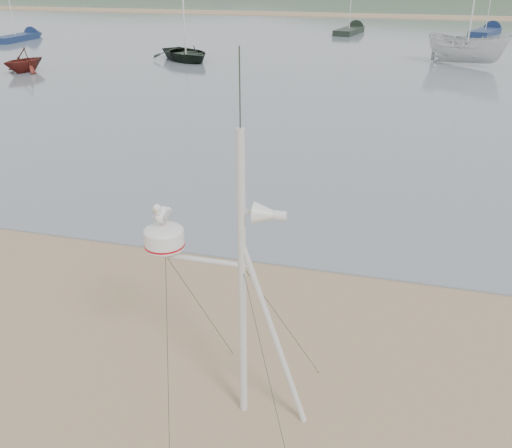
% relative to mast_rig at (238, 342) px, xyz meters
% --- Properties ---
extents(ground, '(560.00, 560.00, 0.00)m').
position_rel_mast_rig_xyz_m(ground, '(-2.03, 0.34, -1.26)').
color(ground, '#917554').
rests_on(ground, ground).
extents(sandbar, '(560.00, 7.00, 0.07)m').
position_rel_mast_rig_xyz_m(sandbar, '(-2.03, 70.34, -1.18)').
color(sandbar, '#917554').
rests_on(sandbar, water).
extents(hill_ridge, '(620.00, 180.00, 80.00)m').
position_rel_mast_rig_xyz_m(hill_ridge, '(16.49, 235.34, -20.95)').
color(hill_ridge, '#1F3616').
rests_on(hill_ridge, ground).
extents(mast_rig, '(2.31, 2.46, 5.21)m').
position_rel_mast_rig_xyz_m(mast_rig, '(0.00, 0.00, 0.00)').
color(mast_rig, silver).
rests_on(mast_rig, ground).
extents(boat_dark, '(3.04, 3.26, 4.84)m').
position_rel_mast_rig_xyz_m(boat_dark, '(-12.72, 30.09, 1.20)').
color(boat_dark, black).
rests_on(boat_dark, water).
extents(boat_red, '(2.67, 2.04, 2.74)m').
position_rel_mast_rig_xyz_m(boat_red, '(-20.68, 23.47, 0.15)').
color(boat_red, '#5D1C15').
rests_on(boat_red, water).
extents(boat_white, '(2.77, 2.74, 5.39)m').
position_rel_mast_rig_xyz_m(boat_white, '(5.62, 33.19, 1.48)').
color(boat_white, silver).
rests_on(boat_white, water).
extents(sailboat_blue_far, '(4.11, 7.29, 7.08)m').
position_rel_mast_rig_xyz_m(sailboat_blue_far, '(9.47, 53.30, -0.95)').
color(sailboat_blue_far, '#16264E').
rests_on(sailboat_blue_far, ground).
extents(sailboat_blue_near, '(1.55, 6.20, 6.18)m').
position_rel_mast_rig_xyz_m(sailboat_blue_near, '(-30.95, 37.90, -0.95)').
color(sailboat_blue_near, '#16264E').
rests_on(sailboat_blue_near, ground).
extents(sailboat_dark_mid, '(2.84, 6.95, 6.73)m').
position_rel_mast_rig_xyz_m(sailboat_dark_mid, '(-3.34, 51.00, -0.95)').
color(sailboat_dark_mid, black).
rests_on(sailboat_dark_mid, ground).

